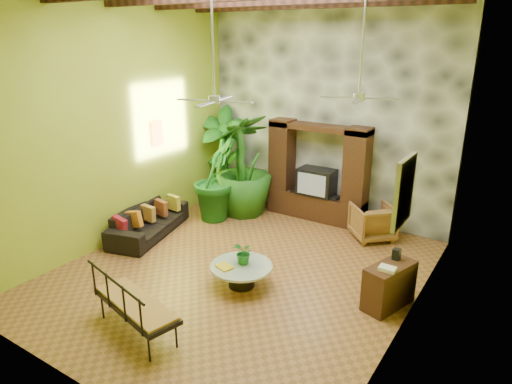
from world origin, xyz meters
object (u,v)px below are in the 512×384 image
Objects in this scene: coffee_table at (241,272)px; side_console at (389,286)px; tall_plant_c at (243,165)px; ceiling_fan_front at (214,87)px; iron_bench at (132,303)px; tall_plant_a at (224,155)px; sofa at (149,221)px; ceiling_fan_back at (360,84)px; tall_plant_b at (215,177)px; entertainment_center at (317,180)px; wicker_armchair at (373,222)px.

side_console is at bearing 18.32° from coffee_table.
tall_plant_c is 2.26× the size of coffee_table.
ceiling_fan_front is 1.10× the size of iron_bench.
side_console is (5.20, -2.56, -0.88)m from tall_plant_a.
sofa reaches higher than coffee_table.
side_console is (1.05, -0.84, -3.04)m from ceiling_fan_back.
ceiling_fan_back is 0.91× the size of tall_plant_b.
side_console is at bearing -26.14° from tall_plant_c.
coffee_table is at bearing -56.02° from tall_plant_c.
sofa is at bearing 145.65° from iron_bench.
tall_plant_c is at bearing -39.98° from sofa.
entertainment_center reaches higher than side_console.
side_console is (2.85, 0.76, -3.04)m from ceiling_fan_front.
wicker_armchair is (4.18, 2.48, 0.06)m from sofa.
ceiling_fan_front is 1.00× the size of ceiling_fan_back.
entertainment_center is at bearing 101.33° from iron_bench.
entertainment_center is 0.98× the size of tall_plant_c.
sofa is 4.87m from wicker_armchair.
sofa is at bearing -132.75° from entertainment_center.
sofa is at bearing 164.71° from ceiling_fan_front.
ceiling_fan_back is (1.80, 1.60, 0.00)m from ceiling_fan_front.
tall_plant_b is at bearing -37.09° from sofa.
tall_plant_c is (-1.44, 2.86, -2.17)m from ceiling_fan_front.
ceiling_fan_front is 0.75× the size of tall_plant_a.
ceiling_fan_back is at bearing 49.00° from wicker_armchair.
tall_plant_c reaches higher than tall_plant_b.
tall_plant_a is 2.72× the size of side_console.
iron_bench is (1.79, -4.27, -0.49)m from tall_plant_b.
wicker_armchair is at bearing -2.24° from tall_plant_a.
entertainment_center is 3.64m from coffee_table.
sofa is 2.02× the size of coffee_table.
wicker_armchair is at bearing 92.47° from ceiling_fan_back.
iron_bench is (2.43, -2.69, 0.21)m from sofa.
tall_plant_b is 1.87× the size of coffee_table.
iron_bench is at bearing -67.22° from tall_plant_b.
tall_plant_c is 4.85m from side_console.
iron_bench is at bearing -92.31° from entertainment_center.
ceiling_fan_back is (1.60, -1.94, 2.44)m from entertainment_center.
iron_bench is (2.33, -5.34, -0.71)m from tall_plant_a.
tall_plant_b is at bearing -63.43° from tall_plant_a.
wicker_armchair is (1.53, -0.38, -0.58)m from entertainment_center.
iron_bench is (-0.53, -2.00, 0.28)m from coffee_table.
sofa is at bearing -111.87° from tall_plant_b.
tall_plant_b is (-1.82, 2.25, -2.38)m from ceiling_fan_front.
sofa is 5.30m from side_console.
entertainment_center is 3.96m from sofa.
entertainment_center is 1.68m from wicker_armchair.
wicker_armchair is at bearing -74.52° from sofa.
wicker_armchair reaches higher than coffee_table.
entertainment_center is 5.58m from iron_bench.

